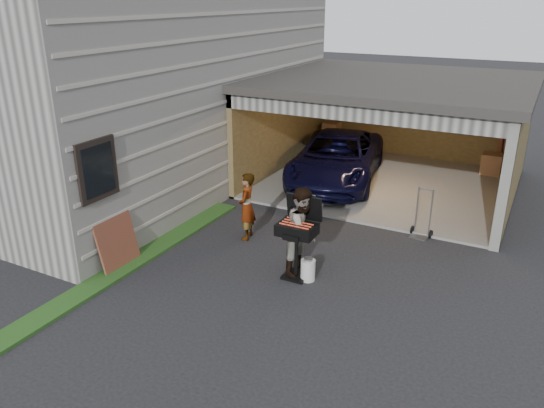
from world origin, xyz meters
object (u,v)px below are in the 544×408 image
(woman, at_px, (247,206))
(bbq_grill, at_px, (298,231))
(man, at_px, (304,231))
(minivan, at_px, (336,160))
(propane_tank, at_px, (308,270))
(hand_truck, at_px, (421,228))
(plywood_panel, at_px, (117,242))

(woman, bearing_deg, bbq_grill, 43.10)
(man, bearing_deg, minivan, 20.34)
(bbq_grill, height_order, propane_tank, bbq_grill)
(woman, xyz_separation_m, bbq_grill, (1.67, -1.01, 0.18))
(man, bearing_deg, hand_truck, -26.19)
(plywood_panel, height_order, hand_truck, hand_truck)
(woman, relative_size, hand_truck, 1.32)
(woman, height_order, propane_tank, woman)
(minivan, height_order, hand_truck, minivan)
(minivan, xyz_separation_m, bbq_grill, (1.33, -5.32, 0.26))
(woman, xyz_separation_m, man, (1.68, -0.79, 0.11))
(hand_truck, bearing_deg, plywood_panel, -132.33)
(woman, bearing_deg, propane_tank, 45.62)
(man, bearing_deg, propane_tank, -133.28)
(plywood_panel, bearing_deg, minivan, 74.25)
(minivan, relative_size, propane_tank, 11.59)
(woman, relative_size, bbq_grill, 0.95)
(propane_tank, bearing_deg, bbq_grill, 172.36)
(man, distance_m, bbq_grill, 0.23)
(propane_tank, bearing_deg, minivan, 106.35)
(propane_tank, bearing_deg, man, 131.19)
(minivan, distance_m, woman, 4.32)
(propane_tank, bearing_deg, woman, 151.23)
(plywood_panel, relative_size, hand_truck, 0.94)
(man, bearing_deg, plywood_panel, 120.32)
(hand_truck, bearing_deg, minivan, 147.17)
(propane_tank, height_order, plywood_panel, plywood_panel)
(plywood_panel, bearing_deg, woman, 56.19)
(woman, height_order, bbq_grill, bbq_grill)
(minivan, distance_m, man, 5.28)
(minivan, relative_size, bbq_grill, 3.05)
(minivan, xyz_separation_m, propane_tank, (1.57, -5.35, -0.45))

